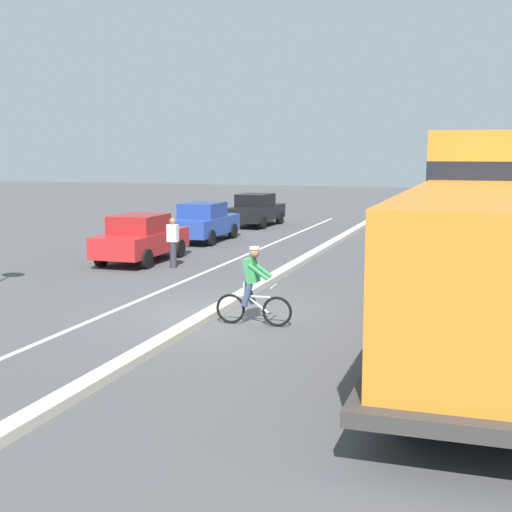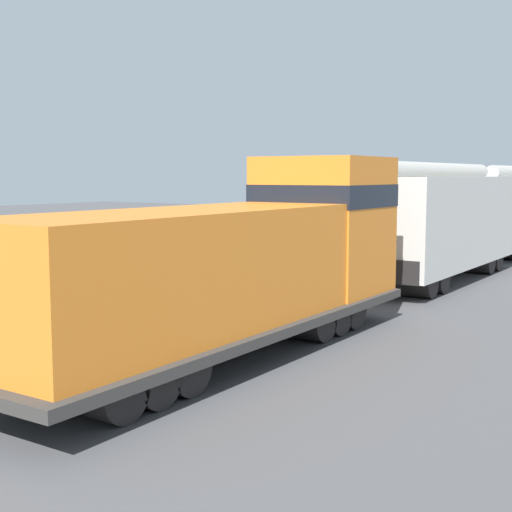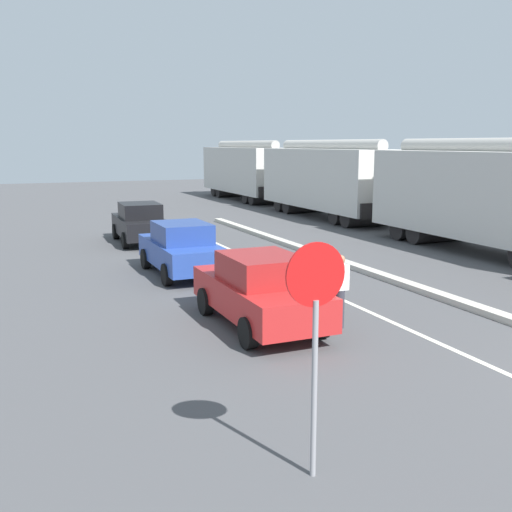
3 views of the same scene
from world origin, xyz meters
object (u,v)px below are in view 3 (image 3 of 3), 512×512
parked_car_red (260,290)px  hopper_car_middle (328,179)px  hopper_car_lead (489,197)px  parked_car_black (140,223)px  parked_car_blue (181,248)px  hopper_car_trailing (246,171)px  stop_sign (315,315)px  pedestrian_by_cars (340,290)px

parked_car_red → hopper_car_middle: bearing=55.8°
hopper_car_lead → parked_car_black: hopper_car_lead is taller
parked_car_red → parked_car_blue: size_ratio=1.00×
hopper_car_trailing → parked_car_blue: (-11.31, -22.30, -1.26)m
hopper_car_lead → stop_sign: bearing=-140.6°
hopper_car_middle → pedestrian_by_cars: (-9.67, -17.32, -1.23)m
parked_car_black → stop_sign: stop_sign is taller
pedestrian_by_cars → parked_car_black: bearing=96.4°
hopper_car_middle → parked_car_red: hopper_car_middle is taller
hopper_car_lead → hopper_car_trailing: bearing=90.0°
hopper_car_trailing → pedestrian_by_cars: (-9.67, -28.92, -1.23)m
hopper_car_trailing → pedestrian_by_cars: hopper_car_trailing is taller
hopper_car_trailing → pedestrian_by_cars: bearing=-108.5°
pedestrian_by_cars → hopper_car_lead: bearing=30.6°
parked_car_blue → parked_car_black: (0.16, 6.51, 0.00)m
parked_car_blue → parked_car_red: bearing=-89.1°
parked_car_black → stop_sign: bearing=-96.0°
hopper_car_lead → hopper_car_middle: bearing=90.0°
parked_car_blue → hopper_car_trailing: bearing=63.1°
hopper_car_middle → parked_car_red: 20.01m
hopper_car_trailing → stop_sign: (-13.06, -33.94, -0.05)m
stop_sign → pedestrian_by_cars: size_ratio=1.78×
hopper_car_middle → stop_sign: (-13.06, -22.34, -0.05)m
parked_car_black → stop_sign: (-1.92, -18.15, 1.21)m
parked_car_blue → stop_sign: size_ratio=1.46×
hopper_car_lead → parked_car_black: bearing=146.4°
hopper_car_middle → parked_car_black: (-11.15, -4.19, -1.26)m
stop_sign → parked_car_blue: bearing=81.4°
parked_car_black → pedestrian_by_cars: 13.21m
stop_sign → parked_car_black: bearing=84.0°
hopper_car_lead → hopper_car_trailing: same height
hopper_car_middle → pedestrian_by_cars: hopper_car_middle is taller
parked_car_black → hopper_car_trailing: bearing=54.8°
parked_car_red → parked_car_blue: (-0.09, 5.82, 0.00)m
hopper_car_middle → hopper_car_trailing: 11.60m
hopper_car_trailing → stop_sign: 36.37m
hopper_car_middle → parked_car_blue: bearing=-136.6°
hopper_car_lead → hopper_car_middle: 11.60m
hopper_car_trailing → parked_car_black: size_ratio=2.48×
parked_car_red → stop_sign: size_ratio=1.46×
hopper_car_trailing → hopper_car_middle: bearing=-90.0°
hopper_car_lead → hopper_car_middle: (0.00, 11.60, 0.00)m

